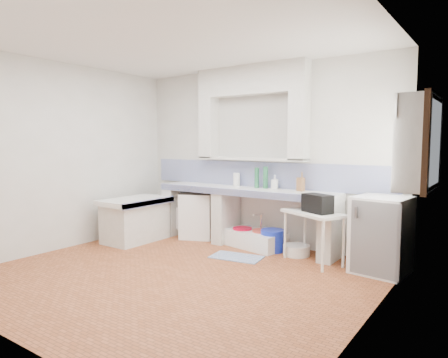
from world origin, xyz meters
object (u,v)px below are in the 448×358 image
Objects in this scene: fridge at (381,235)px; side_table at (313,237)px; stove at (198,215)px; sink at (255,240)px.

side_table is at bearing -167.02° from fridge.
side_table is at bearing -29.31° from stove.
sink is at bearing -178.13° from fridge.
side_table is 0.86m from fridge.
fridge reaches higher than sink.
side_table is (2.17, -0.25, -0.03)m from stove.
stove is 2.18m from side_table.
fridge is (0.85, 0.10, 0.13)m from side_table.
sink is at bearing -168.94° from side_table.
sink is 0.99× the size of fridge.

